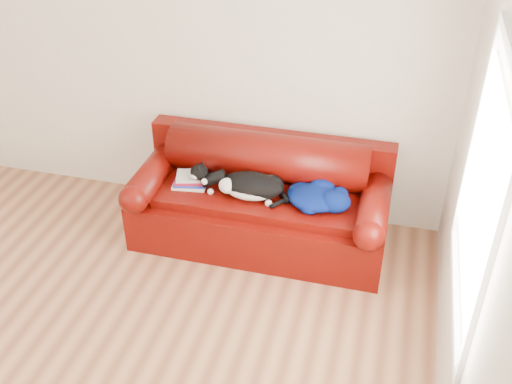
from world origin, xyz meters
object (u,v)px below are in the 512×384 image
at_px(book_stack, 191,180).
at_px(cat, 251,186).
at_px(blanket, 318,196).
at_px(sofa_base, 260,216).

relative_size(book_stack, cat, 0.41).
relative_size(book_stack, blanket, 0.55).
height_order(sofa_base, cat, cat).
bearing_deg(blanket, book_stack, 179.64).
xyz_separation_m(sofa_base, blanket, (0.48, -0.07, 0.33)).
xyz_separation_m(cat, blanket, (0.54, 0.04, -0.03)).
xyz_separation_m(sofa_base, cat, (-0.05, -0.11, 0.36)).
distance_m(sofa_base, cat, 0.38).
height_order(book_stack, blanket, blanket).
distance_m(book_stack, cat, 0.53).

